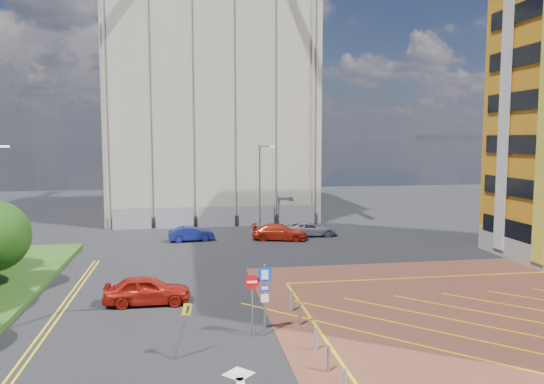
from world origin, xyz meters
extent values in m
plane|color=black|center=(0.00, 0.00, 0.00)|extent=(140.00, 140.00, 0.00)
cube|color=silver|center=(-13.30, 12.00, 8.15)|extent=(0.50, 0.15, 0.12)
cylinder|color=#9EA0A8|center=(4.00, 28.00, 4.00)|extent=(0.16, 0.16, 8.00)
cylinder|color=#9EA0A8|center=(4.60, 28.00, 7.88)|extent=(1.20, 0.10, 0.10)
cube|color=silver|center=(5.20, 28.00, 7.85)|extent=(0.50, 0.15, 0.12)
cylinder|color=#9EA0A8|center=(0.50, 1.00, 1.60)|extent=(0.10, 0.10, 3.20)
cube|color=#0A38BC|center=(0.50, 0.97, 2.75)|extent=(0.60, 0.04, 0.60)
cube|color=white|center=(0.50, 0.94, 2.75)|extent=(0.30, 0.02, 0.42)
cube|color=#0A38BC|center=(0.50, 0.97, 2.15)|extent=(0.40, 0.04, 0.25)
cube|color=white|center=(0.50, 0.94, 2.15)|extent=(0.28, 0.02, 0.14)
cube|color=white|center=(0.50, 0.97, 1.70)|extent=(0.35, 0.04, 0.35)
cylinder|color=#9EA0A8|center=(-0.05, 1.00, 1.35)|extent=(0.08, 0.08, 2.70)
cylinder|color=red|center=(-0.05, 0.97, 2.45)|extent=(0.64, 0.04, 0.64)
cube|color=white|center=(-0.05, 0.94, 2.45)|extent=(0.44, 0.02, 0.10)
cylinder|color=#9EA0A8|center=(-3.06, -0.92, 1.10)|extent=(0.73, 0.08, 2.13)
cube|color=yellow|center=(-2.84, -0.95, 2.00)|extent=(0.43, 0.43, 0.56)
cylinder|color=#9EA0A8|center=(2.30, -3.00, 0.47)|extent=(0.14, 0.14, 0.90)
cylinder|color=black|center=(2.30, -1.00, 0.47)|extent=(0.14, 0.14, 0.90)
cylinder|color=#9EA0A8|center=(2.30, 2.00, 0.47)|extent=(0.14, 0.14, 0.90)
cylinder|color=black|center=(2.30, 4.00, 0.47)|extent=(0.14, 0.14, 0.90)
cube|color=#AEA18F|center=(0.00, 40.00, 11.00)|extent=(21.20, 19.20, 22.00)
cube|color=orange|center=(2.00, 42.00, 17.00)|extent=(0.90, 0.90, 34.00)
cube|color=gray|center=(1.00, 30.00, 1.00)|extent=(21.60, 0.06, 2.00)
imported|color=#A3180E|center=(-4.91, 6.38, 0.76)|extent=(4.45, 1.81, 1.51)
imported|color=navy|center=(-2.49, 23.25, 0.62)|extent=(3.93, 1.82, 1.25)
imported|color=red|center=(4.95, 22.55, 0.68)|extent=(5.03, 3.04, 1.36)
imported|color=#A7A8AF|center=(8.02, 23.93, 0.63)|extent=(4.52, 2.09, 1.26)
camera|label=1|loc=(-2.76, -21.26, 8.64)|focal=35.00mm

